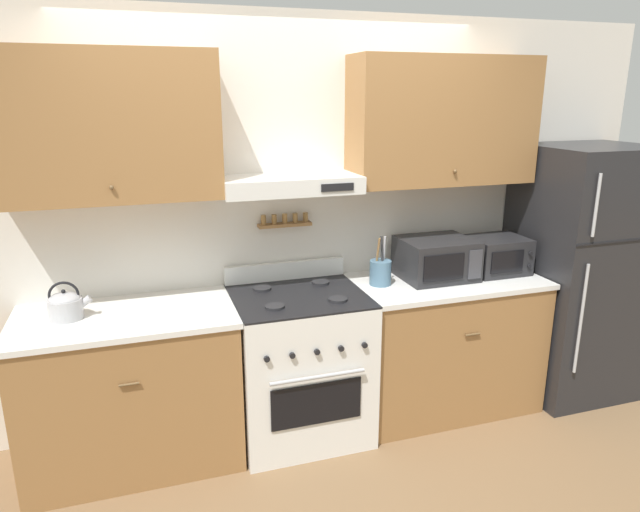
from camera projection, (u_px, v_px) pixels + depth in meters
The scene contains 10 objects.
ground_plane at pixel (316, 460), 3.35m from camera, with size 16.00×16.00×0.00m, color brown.
wall_back at pixel (286, 189), 3.52m from camera, with size 5.20×0.46×2.55m.
counter_left at pixel (132, 388), 3.25m from camera, with size 1.19×0.68×0.91m.
counter_right at pixel (443, 342), 3.84m from camera, with size 1.23×0.68×0.91m.
stove_range at pixel (300, 364), 3.52m from camera, with size 0.78×0.72×1.03m.
refrigerator at pixel (580, 271), 3.99m from camera, with size 0.81×0.76×1.75m.
tea_kettle at pixel (65, 305), 3.04m from camera, with size 0.23×0.18×0.21m.
microwave at pixel (436, 258), 3.71m from camera, with size 0.46×0.40×0.26m.
utensil_crock at pixel (380, 272), 3.58m from camera, with size 0.14×0.14×0.31m.
toaster_oven at pixel (496, 255), 3.82m from camera, with size 0.37×0.33×0.24m.
Camera 1 is at (-0.87, -2.76, 2.08)m, focal length 32.00 mm.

